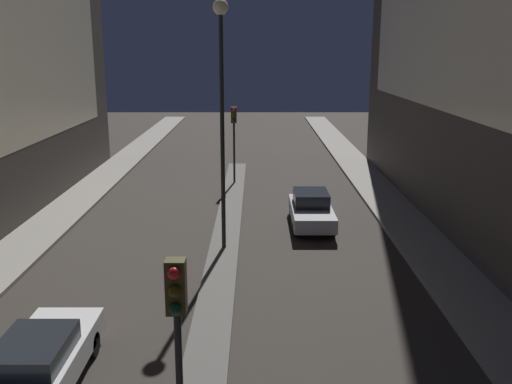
{
  "coord_description": "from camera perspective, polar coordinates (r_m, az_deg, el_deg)",
  "views": [
    {
      "loc": [
        1.26,
        -5.37,
        7.68
      ],
      "look_at": [
        1.29,
        14.69,
        2.63
      ],
      "focal_mm": 40.0,
      "sensor_mm": 36.0,
      "label": 1
    }
  ],
  "objects": [
    {
      "name": "street_lamp",
      "position": [
        21.19,
        -3.56,
        11.1
      ],
      "size": [
        0.56,
        0.56,
        9.26
      ],
      "color": "black",
      "rests_on": "median_strip"
    },
    {
      "name": "median_strip",
      "position": [
        23.45,
        -3.17,
        -4.84
      ],
      "size": [
        1.15,
        31.55,
        0.14
      ],
      "color": "#56544F",
      "rests_on": "ground"
    },
    {
      "name": "car_right_lane",
      "position": [
        25.41,
        5.45,
        -1.75
      ],
      "size": [
        1.76,
        4.43,
        1.52
      ],
      "color": "#B2B2B7",
      "rests_on": "ground"
    },
    {
      "name": "traffic_light_mid",
      "position": [
        32.59,
        -2.32,
        6.47
      ],
      "size": [
        0.32,
        0.42,
        4.36
      ],
      "color": "black",
      "rests_on": "median_strip"
    },
    {
      "name": "traffic_light_near",
      "position": [
        9.43,
        -7.96,
        -13.35
      ],
      "size": [
        0.32,
        0.42,
        4.36
      ],
      "color": "black",
      "rests_on": "median_strip"
    },
    {
      "name": "car_left_lane",
      "position": [
        14.5,
        -20.91,
        -15.53
      ],
      "size": [
        1.76,
        4.58,
        1.41
      ],
      "color": "silver",
      "rests_on": "ground"
    }
  ]
}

